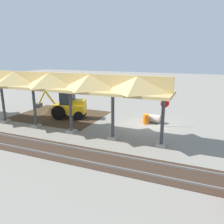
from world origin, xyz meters
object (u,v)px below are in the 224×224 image
object	(u,v)px
backhoe	(68,106)
concrete_pipe	(154,119)
stop_sign	(165,107)
traffic_barrel	(146,119)

from	to	relation	value
backhoe	concrete_pipe	xyz separation A→B (m)	(-8.46, -1.67, -0.87)
stop_sign	backhoe	bearing A→B (deg)	5.39
stop_sign	traffic_barrel	distance (m)	2.18
stop_sign	backhoe	world-z (taller)	backhoe
stop_sign	concrete_pipe	bearing A→B (deg)	-38.17
backhoe	concrete_pipe	distance (m)	8.66
concrete_pipe	backhoe	bearing A→B (deg)	11.17
concrete_pipe	traffic_barrel	world-z (taller)	traffic_barrel
backhoe	traffic_barrel	world-z (taller)	backhoe
stop_sign	concrete_pipe	xyz separation A→B (m)	(0.99, -0.78, -1.42)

